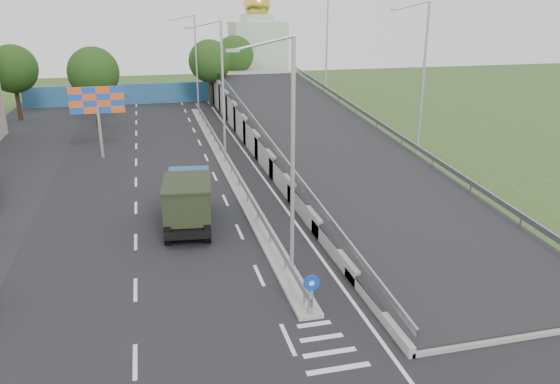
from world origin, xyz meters
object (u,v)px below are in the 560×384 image
object	(u,v)px
church	(257,50)
billboard	(97,104)
lamp_post_near	(288,147)
lamp_post_mid	(220,82)
dump_truck	(188,199)
lamp_post_far	(194,58)
sign_bollard	(311,294)

from	to	relation	value
church	billboard	distance (m)	37.23
lamp_post_near	lamp_post_mid	size ratio (longest dim) A/B	1.00
lamp_post_mid	billboard	xyz separation A→B (m)	(-9.11, 2.00, -1.62)
church	dump_truck	size ratio (longest dim) A/B	2.14
lamp_post_mid	billboard	size ratio (longest dim) A/B	1.83
lamp_post_near	lamp_post_far	distance (m)	40.00
lamp_post_near	billboard	size ratio (longest dim) A/B	1.83
lamp_post_mid	dump_truck	world-z (taller)	lamp_post_mid
lamp_post_near	dump_truck	xyz separation A→B (m)	(-3.76, 6.66, -4.29)
lamp_post_near	lamp_post_mid	world-z (taller)	same
lamp_post_far	billboard	world-z (taller)	lamp_post_far
sign_bollard	lamp_post_near	distance (m)	6.12
sign_bollard	lamp_post_mid	size ratio (longest dim) A/B	0.17
lamp_post_far	sign_bollard	bearing A→B (deg)	-90.14
church	billboard	world-z (taller)	church
lamp_post_near	lamp_post_far	xyz separation A→B (m)	(0.00, 40.00, 0.00)
dump_truck	sign_bollard	bearing A→B (deg)	-64.25
lamp_post_far	lamp_post_mid	bearing A→B (deg)	-90.00
lamp_post_mid	church	xyz separation A→B (m)	(9.89, 34.00, -0.50)
lamp_post_near	billboard	bearing A→B (deg)	112.49
lamp_post_near	lamp_post_mid	distance (m)	20.00
sign_bollard	dump_truck	size ratio (longest dim) A/B	0.26
sign_bollard	dump_truck	xyz separation A→B (m)	(-3.65, 10.48, 0.49)
dump_truck	billboard	bearing A→B (deg)	115.81
sign_bollard	billboard	world-z (taller)	billboard
lamp_post_far	church	xyz separation A→B (m)	(9.89, 14.00, -0.50)
lamp_post_mid	dump_truck	bearing A→B (deg)	-105.72
lamp_post_mid	church	world-z (taller)	church
sign_bollard	billboard	size ratio (longest dim) A/B	0.30
sign_bollard	lamp_post_near	bearing A→B (deg)	88.36
lamp_post_mid	billboard	bearing A→B (deg)	167.62
sign_bollard	dump_truck	world-z (taller)	dump_truck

